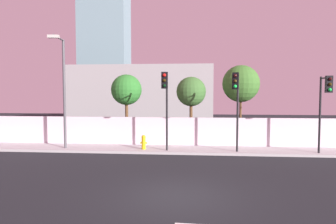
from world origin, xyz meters
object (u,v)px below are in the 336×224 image
traffic_light_right (325,97)px  roadside_tree_midleft (191,92)px  traffic_light_center (236,95)px  street_lamp_curbside (63,84)px  fire_hydrant (144,142)px  traffic_light_left (166,94)px  roadside_tree_midright (241,84)px  roadside_tree_leftmost (126,90)px

traffic_light_right → roadside_tree_midleft: roadside_tree_midleft is taller
traffic_light_center → traffic_light_right: 4.75m
street_lamp_curbside → fire_hydrant: street_lamp_curbside is taller
traffic_light_right → street_lamp_curbside: 14.96m
fire_hydrant → street_lamp_curbside: bearing=-176.4°
traffic_light_left → traffic_light_center: (3.92, 0.05, -0.03)m
traffic_light_left → roadside_tree_midleft: size_ratio=0.98×
traffic_light_center → traffic_light_right: size_ratio=1.04×
traffic_light_left → street_lamp_curbside: bearing=174.0°
traffic_light_center → roadside_tree_midright: roadside_tree_midright is taller
traffic_light_right → traffic_light_center: bearing=-178.1°
street_lamp_curbside → fire_hydrant: size_ratio=7.64×
traffic_light_left → traffic_light_right: (8.67, 0.21, -0.17)m
traffic_light_right → roadside_tree_leftmost: bearing=163.7°
traffic_light_center → street_lamp_curbside: 10.22m
street_lamp_curbside → roadside_tree_midright: 11.33m
traffic_light_left → traffic_light_right: traffic_light_left is taller
fire_hydrant → roadside_tree_midleft: roadside_tree_midleft is taller
traffic_light_left → fire_hydrant: 3.33m
street_lamp_curbside → roadside_tree_midleft: 8.21m
roadside_tree_leftmost → roadside_tree_midright: 7.75m
traffic_light_center → roadside_tree_leftmost: roadside_tree_leftmost is taller
street_lamp_curbside → roadside_tree_leftmost: (3.19, 2.98, -0.36)m
street_lamp_curbside → traffic_light_center: bearing=-3.4°
traffic_light_center → roadside_tree_leftmost: 7.86m
traffic_light_left → street_lamp_curbside: 6.33m
traffic_light_left → roadside_tree_leftmost: (-3.07, 3.64, 0.26)m
roadside_tree_leftmost → roadside_tree_midright: bearing=0.0°
traffic_light_left → traffic_light_center: 3.92m
traffic_light_left → street_lamp_curbside: (-6.27, 0.65, 0.62)m
fire_hydrant → roadside_tree_midleft: size_ratio=0.19×
traffic_light_right → street_lamp_curbside: (-14.93, 0.44, 0.79)m
roadside_tree_midleft → roadside_tree_midright: roadside_tree_midright is taller
roadside_tree_midleft → street_lamp_curbside: bearing=-158.6°
roadside_tree_leftmost → roadside_tree_midleft: roadside_tree_leftmost is taller
traffic_light_right → roadside_tree_midleft: size_ratio=0.93×
roadside_tree_leftmost → roadside_tree_midright: roadside_tree_midright is taller
traffic_light_right → fire_hydrant: size_ratio=4.98×
traffic_light_left → fire_hydrant: (-1.43, 0.96, -2.85)m
fire_hydrant → roadside_tree_midright: size_ratio=0.16×
traffic_light_center → roadside_tree_midright: bearing=78.3°
traffic_light_right → roadside_tree_midleft: bearing=154.9°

